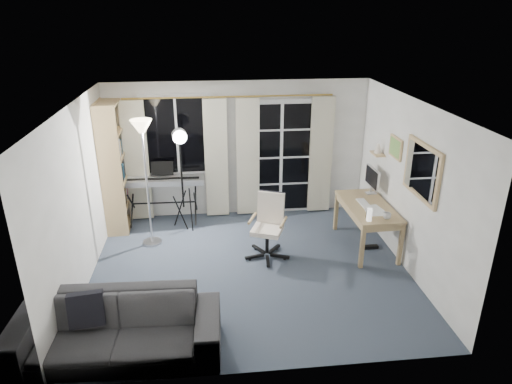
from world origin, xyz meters
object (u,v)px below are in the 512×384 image
(mug, at_px, (387,215))
(sofa, at_px, (115,320))
(monitor, at_px, (372,178))
(keyboard_piano, at_px, (162,182))
(office_chair, at_px, (269,220))
(desk, at_px, (368,210))
(torchiere_lamp, at_px, (143,146))
(studio_light, at_px, (180,148))
(bookshelf, at_px, (113,168))

(mug, bearing_deg, sofa, -156.53)
(monitor, bearing_deg, sofa, -147.48)
(mug, bearing_deg, keyboard_piano, 152.94)
(keyboard_piano, relative_size, monitor, 2.78)
(office_chair, bearing_deg, desk, 25.12)
(keyboard_piano, distance_m, sofa, 3.27)
(torchiere_lamp, distance_m, studio_light, 0.68)
(desk, distance_m, sofa, 4.05)
(studio_light, distance_m, monitor, 3.12)
(torchiere_lamp, bearing_deg, bookshelf, 129.68)
(bookshelf, distance_m, office_chair, 2.82)
(torchiere_lamp, relative_size, mug, 17.45)
(torchiere_lamp, relative_size, sofa, 0.90)
(torchiere_lamp, distance_m, sofa, 2.78)
(office_chair, xyz_separation_m, desk, (1.55, 0.07, 0.04))
(bookshelf, distance_m, torchiere_lamp, 1.17)
(bookshelf, xyz_separation_m, keyboard_piano, (0.80, -0.04, -0.26))
(bookshelf, relative_size, desk, 1.62)
(office_chair, height_order, monitor, monitor)
(monitor, relative_size, sofa, 0.23)
(desk, height_order, sofa, sofa)
(bookshelf, height_order, desk, bookshelf)
(mug, xyz_separation_m, sofa, (-3.58, -1.55, -0.33))
(keyboard_piano, height_order, office_chair, keyboard_piano)
(monitor, bearing_deg, office_chair, -164.98)
(desk, height_order, monitor, monitor)
(torchiere_lamp, bearing_deg, sofa, -92.59)
(sofa, bearing_deg, office_chair, 47.90)
(office_chair, distance_m, mug, 1.71)
(monitor, bearing_deg, bookshelf, 167.77)
(torchiere_lamp, height_order, sofa, torchiere_lamp)
(office_chair, distance_m, desk, 1.55)
(sofa, bearing_deg, keyboard_piano, 87.47)
(torchiere_lamp, distance_m, mug, 3.70)
(office_chair, bearing_deg, mug, 7.86)
(bookshelf, relative_size, mug, 18.76)
(keyboard_piano, bearing_deg, mug, -25.87)
(mug, bearing_deg, bookshelf, 157.17)
(keyboard_piano, relative_size, mug, 12.22)
(keyboard_piano, height_order, sofa, keyboard_piano)
(monitor, distance_m, mug, 0.98)
(studio_light, relative_size, office_chair, 1.84)
(desk, bearing_deg, mug, -80.42)
(studio_light, bearing_deg, office_chair, -44.03)
(torchiere_lamp, relative_size, monitor, 3.97)
(torchiere_lamp, xyz_separation_m, mug, (3.47, -0.96, -0.86))
(monitor, bearing_deg, mug, -97.55)
(keyboard_piano, relative_size, office_chair, 1.45)
(torchiere_lamp, distance_m, keyboard_piano, 1.13)
(monitor, height_order, mug, monitor)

